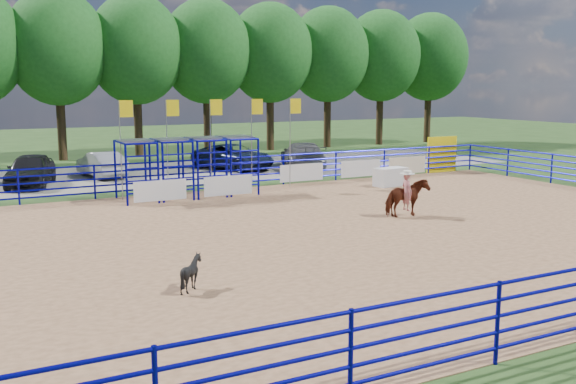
% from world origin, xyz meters
% --- Properties ---
extents(ground, '(120.00, 120.00, 0.00)m').
position_xyz_m(ground, '(0.00, 0.00, 0.00)').
color(ground, '#304E1F').
rests_on(ground, ground).
extents(arena_dirt, '(30.00, 20.00, 0.02)m').
position_xyz_m(arena_dirt, '(0.00, 0.00, 0.01)').
color(arena_dirt, '#A37751').
rests_on(arena_dirt, ground).
extents(gravel_strip, '(40.00, 10.00, 0.01)m').
position_xyz_m(gravel_strip, '(0.00, 17.00, 0.01)').
color(gravel_strip, gray).
rests_on(gravel_strip, ground).
extents(announcer_table, '(1.72, 0.96, 0.88)m').
position_xyz_m(announcer_table, '(7.40, 7.22, 0.46)').
color(announcer_table, silver).
rests_on(announcer_table, arena_dirt).
extents(horse_and_rider, '(1.65, 0.76, 2.40)m').
position_xyz_m(horse_and_rider, '(3.48, 0.92, 0.85)').
color(horse_and_rider, maroon).
rests_on(horse_and_rider, arena_dirt).
extents(calf, '(0.78, 0.70, 0.84)m').
position_xyz_m(calf, '(-6.38, -3.70, 0.44)').
color(calf, black).
rests_on(calf, arena_dirt).
extents(car_a, '(3.08, 4.93, 1.56)m').
position_xyz_m(car_a, '(-8.03, 15.25, 0.79)').
color(car_a, black).
rests_on(car_a, gravel_strip).
extents(car_b, '(2.05, 4.26, 1.35)m').
position_xyz_m(car_b, '(-4.36, 16.83, 0.68)').
color(car_b, gray).
rests_on(car_b, gravel_strip).
extents(car_c, '(4.31, 5.67, 1.43)m').
position_xyz_m(car_c, '(3.13, 16.70, 0.73)').
color(car_c, '#161F38').
rests_on(car_c, gravel_strip).
extents(car_d, '(3.76, 5.67, 1.53)m').
position_xyz_m(car_d, '(6.95, 15.25, 0.77)').
color(car_d, '#545456').
rests_on(car_d, gravel_strip).
extents(perimeter_fence, '(30.10, 20.10, 1.50)m').
position_xyz_m(perimeter_fence, '(0.00, 0.00, 0.75)').
color(perimeter_fence, '#07068D').
rests_on(perimeter_fence, ground).
extents(chute_assembly, '(19.32, 2.41, 4.20)m').
position_xyz_m(chute_assembly, '(-1.90, 8.84, 1.26)').
color(chute_assembly, '#07068D').
rests_on(chute_assembly, ground).
extents(treeline, '(56.40, 6.40, 11.24)m').
position_xyz_m(treeline, '(0.00, 26.00, 7.53)').
color(treeline, '#3F2B19').
rests_on(treeline, ground).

